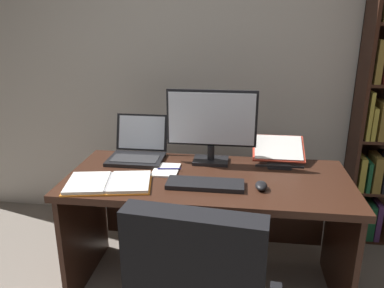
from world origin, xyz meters
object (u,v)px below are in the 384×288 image
monitor (211,125)px  reading_stand_with_book (278,151)px  laptop (138,150)px  notepad (166,170)px  desk (209,203)px  pen (169,169)px  keyboard (205,184)px  open_binder (109,183)px  computer_mouse (261,186)px

monitor → reading_stand_with_book: (0.42, 0.06, -0.17)m
laptop → notepad: (0.22, -0.19, -0.05)m
desk → pen: pen is taller
keyboard → reading_stand_with_book: bearing=45.8°
keyboard → reading_stand_with_book: (0.42, 0.43, 0.06)m
desk → pen: 0.32m
pen → desk: bearing=5.3°
monitor → reading_stand_with_book: bearing=8.2°
open_binder → desk: bearing=15.7°
monitor → laptop: bearing=178.7°
laptop → pen: 0.31m
monitor → laptop: 0.51m
reading_stand_with_book → pen: size_ratio=2.30×
laptop → computer_mouse: 0.87m
notepad → pen: 0.02m
monitor → pen: size_ratio=3.99×
desk → pen: (-0.24, -0.02, 0.22)m
desk → laptop: size_ratio=4.71×
keyboard → reading_stand_with_book: size_ratio=1.31×
laptop → open_binder: size_ratio=0.68×
computer_mouse → notepad: bearing=161.1°
open_binder → notepad: bearing=30.8°
laptop → notepad: size_ratio=1.65×
pen → laptop: bearing=141.4°
laptop → open_binder: (-0.05, -0.43, -0.04)m
laptop → computer_mouse: size_ratio=3.32×
laptop → open_binder: laptop is taller
computer_mouse → pen: size_ratio=0.74×
computer_mouse → monitor: bearing=128.9°
keyboard → open_binder: 0.53m
laptop → computer_mouse: laptop is taller
keyboard → open_binder: size_ratio=0.83×
desk → monitor: 0.48m
desk → notepad: bearing=-175.1°
computer_mouse → reading_stand_with_book: (0.12, 0.43, 0.05)m
laptop → notepad: laptop is taller
laptop → reading_stand_with_book: size_ratio=1.08×
computer_mouse → pen: (-0.53, 0.19, -0.01)m
notepad → desk: bearing=4.9°
notepad → pen: (0.02, 0.00, 0.01)m
open_binder → notepad: open_binder is taller
computer_mouse → pen: 0.57m
laptop → pen: laptop is taller
reading_stand_with_book → pen: (-0.66, -0.24, -0.06)m
open_binder → notepad: size_ratio=2.41×
computer_mouse → reading_stand_with_book: 0.45m
laptop → reading_stand_with_book: laptop is taller
computer_mouse → keyboard: bearing=180.0°
desk → keyboard: 0.30m
open_binder → pen: (0.29, 0.24, 0.00)m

